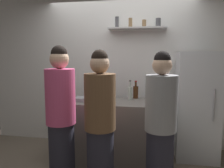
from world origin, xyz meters
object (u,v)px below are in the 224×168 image
Objects in this scene: person_brown_jacket at (100,126)px; wine_bottle_amber_glass at (136,92)px; refrigerator at (197,106)px; baking_pan at (86,99)px; wine_bottle_pale_glass at (130,93)px; person_pink_top at (61,120)px; utensil_holder at (111,96)px; person_grey_hoodie at (160,127)px; water_bottle_plastic at (110,97)px.

wine_bottle_amber_glass is at bearing 41.89° from person_brown_jacket.
person_brown_jacket is at bearing -135.59° from refrigerator.
wine_bottle_amber_glass is at bearing -176.03° from refrigerator.
wine_bottle_pale_glass reaches higher than baking_pan.
refrigerator is at bearing 11.33° from person_brown_jacket.
baking_pan is 1.16× the size of wine_bottle_pale_glass.
person_pink_top is at bearing -95.63° from baking_pan.
wine_bottle_pale_glass is at bearing 16.39° from utensil_holder.
person_grey_hoodie is (0.35, -1.05, -0.22)m from wine_bottle_amber_glass.
person_pink_top is (-0.70, -0.95, -0.18)m from wine_bottle_pale_glass.
baking_pan is at bearing 83.13° from person_brown_jacket.
utensil_holder is 0.79× the size of wine_bottle_amber_glass.
water_bottle_plastic is (0.40, -0.19, 0.08)m from baking_pan.
refrigerator is 1.00× the size of person_brown_jacket.
water_bottle_plastic is 0.14× the size of person_pink_top.
baking_pan is 0.66m from wine_bottle_pale_glass.
refrigerator reaches higher than utensil_holder.
person_grey_hoodie is at bearing -117.44° from refrigerator.
person_pink_top is (-0.42, -0.87, -0.13)m from utensil_holder.
person_pink_top is (-1.70, -1.15, 0.02)m from refrigerator.
wine_bottle_amber_glass is 0.17× the size of person_grey_hoodie.
person_pink_top reaches higher than utensil_holder.
refrigerator is 0.97× the size of person_pink_top.
utensil_holder is (0.35, 0.11, 0.03)m from baking_pan.
wine_bottle_pale_glass is 0.18× the size of person_grey_hoodie.
refrigerator is at bearing 25.58° from water_bottle_plastic.
person_pink_top is at bearing -116.04° from utensil_holder.
person_grey_hoodie is at bearing -39.03° from water_bottle_plastic.
baking_pan is 0.91m from person_brown_jacket.
wine_bottle_amber_glass is 1.35m from person_pink_top.
wine_bottle_amber_glass is at bearing 25.05° from baking_pan.
refrigerator is 4.79× the size of baking_pan.
person_pink_top reaches higher than person_grey_hoodie.
person_brown_jacket is at bearing -90.35° from water_bottle_plastic.
baking_pan is 0.21× the size of person_grey_hoodie.
wine_bottle_pale_glass is 1.29× the size of water_bottle_plastic.
wine_bottle_amber_glass is (-0.92, -0.06, 0.20)m from refrigerator.
refrigerator is at bearing 11.14° from wine_bottle_pale_glass.
refrigerator reaches higher than baking_pan.
baking_pan is 0.21× the size of person_brown_jacket.
refrigerator is 1.37m from water_bottle_plastic.
water_bottle_plastic is at bearing -154.42° from refrigerator.
wine_bottle_amber_glass is at bearing -157.72° from person_grey_hoodie.
person_pink_top is at bearing -146.08° from refrigerator.
person_pink_top reaches higher than baking_pan.
person_brown_jacket is at bearing -105.02° from wine_bottle_amber_glass.
water_bottle_plastic is (-1.23, -0.59, 0.20)m from refrigerator.
wine_bottle_amber_glass is 1.20× the size of water_bottle_plastic.
refrigerator is 5.53× the size of wine_bottle_pale_glass.
refrigerator is at bearing 13.59° from baking_pan.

